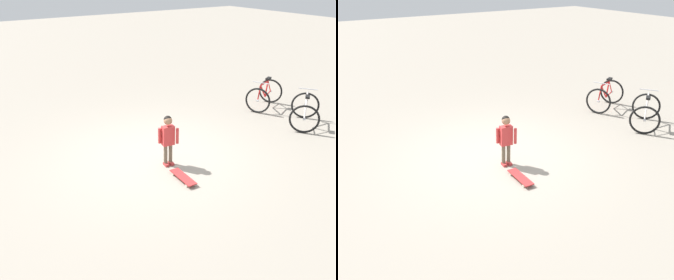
% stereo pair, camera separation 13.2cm
% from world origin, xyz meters
% --- Properties ---
extents(ground_plane, '(50.00, 50.00, 0.00)m').
position_xyz_m(ground_plane, '(0.00, 0.00, 0.00)').
color(ground_plane, '#9E9384').
extents(child_person, '(0.26, 0.34, 1.06)m').
position_xyz_m(child_person, '(0.47, 0.01, 0.66)').
color(child_person, brown).
rests_on(child_person, ground).
extents(skateboard, '(0.68, 0.22, 0.07)m').
position_xyz_m(skateboard, '(1.12, -0.09, 0.06)').
color(skateboard, '#B22D2D').
rests_on(skateboard, ground).
extents(bicycle_near, '(1.06, 1.26, 0.85)m').
position_xyz_m(bicycle_near, '(-0.78, 4.12, 0.38)').
color(bicycle_near, black).
rests_on(bicycle_near, ground).
extents(bicycle_mid, '(1.20, 1.28, 0.85)m').
position_xyz_m(bicycle_mid, '(0.68, 4.00, 0.38)').
color(bicycle_mid, black).
rests_on(bicycle_mid, ground).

